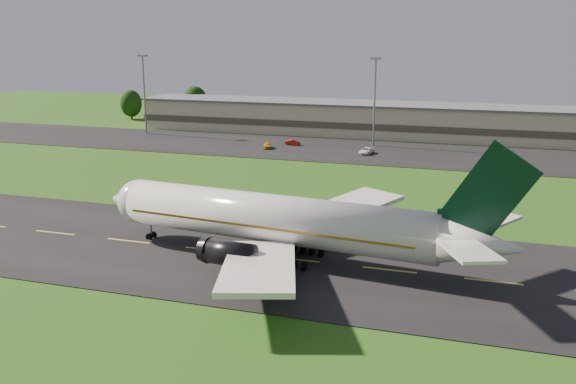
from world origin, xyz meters
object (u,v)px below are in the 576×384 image
(light_mast_west, at_px, (144,85))
(service_vehicle_c, at_px, (366,151))
(terminal, at_px, (391,121))
(light_mast_centre, at_px, (375,91))
(service_vehicle_b, at_px, (293,143))
(service_vehicle_a, at_px, (267,145))
(airliner, at_px, (282,221))

(light_mast_west, distance_m, service_vehicle_c, 62.66)
(terminal, distance_m, light_mast_centre, 18.45)
(light_mast_west, distance_m, service_vehicle_b, 43.93)
(service_vehicle_a, bearing_deg, light_mast_west, 142.97)
(service_vehicle_c, bearing_deg, light_mast_west, 177.42)
(terminal, distance_m, service_vehicle_c, 27.19)
(airliner, xyz_separation_m, light_mast_centre, (-4.46, 80.09, 8.08))
(terminal, bearing_deg, service_vehicle_c, -91.81)
(airliner, bearing_deg, service_vehicle_b, 112.89)
(service_vehicle_c, bearing_deg, terminal, 95.73)
(airliner, distance_m, light_mast_centre, 80.62)
(light_mast_centre, xyz_separation_m, service_vehicle_a, (-22.34, -10.93, -11.95))
(airliner, distance_m, service_vehicle_c, 69.51)
(terminal, distance_m, light_mast_west, 64.10)
(light_mast_centre, relative_size, service_vehicle_c, 4.18)
(service_vehicle_a, distance_m, service_vehicle_b, 7.16)
(terminal, bearing_deg, service_vehicle_b, -132.34)
(airliner, bearing_deg, light_mast_west, 134.97)
(light_mast_centre, bearing_deg, service_vehicle_a, -153.94)
(airliner, distance_m, terminal, 96.33)
(service_vehicle_a, distance_m, service_vehicle_c, 22.89)
(light_mast_west, height_order, light_mast_centre, same)
(terminal, relative_size, service_vehicle_a, 36.02)
(service_vehicle_b, bearing_deg, light_mast_centre, -69.32)
(terminal, xyz_separation_m, service_vehicle_b, (-19.48, -21.37, -3.29))
(light_mast_west, relative_size, service_vehicle_c, 4.18)
(light_mast_west, xyz_separation_m, service_vehicle_b, (41.93, -5.19, -12.04))
(terminal, xyz_separation_m, service_vehicle_c, (-0.85, -26.99, -3.22))
(terminal, xyz_separation_m, light_mast_centre, (-1.40, -16.18, 8.75))
(light_mast_west, distance_m, service_vehicle_a, 40.99)
(terminal, xyz_separation_m, light_mast_west, (-61.40, -16.18, 8.75))
(terminal, xyz_separation_m, service_vehicle_a, (-23.75, -27.11, -3.21))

